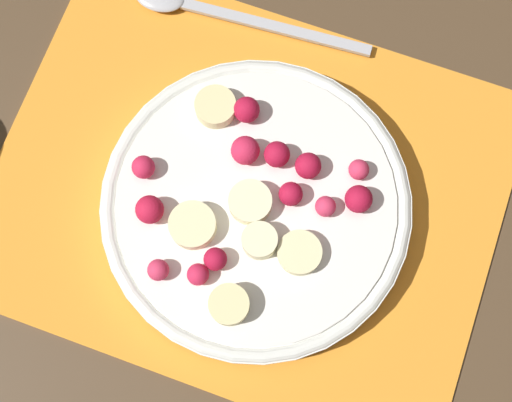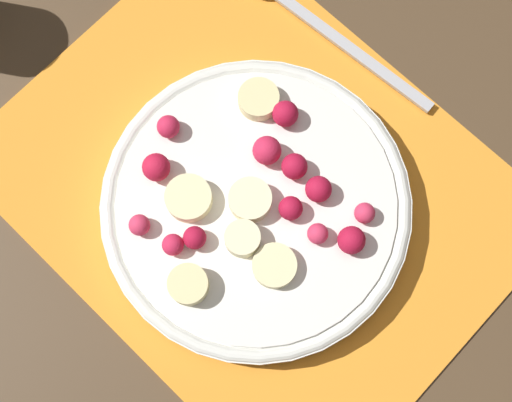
% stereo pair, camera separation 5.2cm
% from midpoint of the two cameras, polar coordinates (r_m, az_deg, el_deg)
% --- Properties ---
extents(ground_plane, '(3.00, 3.00, 0.00)m').
position_cam_midpoint_polar(ground_plane, '(0.56, 2.57, 0.37)').
color(ground_plane, '#4C3823').
extents(placemat, '(0.39, 0.31, 0.01)m').
position_cam_midpoint_polar(placemat, '(0.56, 2.59, 0.44)').
color(placemat, orange).
rests_on(placemat, ground_plane).
extents(fruit_bowl, '(0.23, 0.23, 0.05)m').
position_cam_midpoint_polar(fruit_bowl, '(0.54, 2.67, -0.95)').
color(fruit_bowl, silver).
rests_on(fruit_bowl, placemat).
extents(spoon, '(0.20, 0.03, 0.01)m').
position_cam_midpoint_polar(spoon, '(0.61, 5.42, 14.88)').
color(spoon, '#B2B2B7').
rests_on(spoon, placemat).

